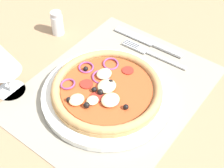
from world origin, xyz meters
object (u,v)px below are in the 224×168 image
object	(u,v)px
fork	(150,53)
pepper_shaker	(57,23)
plate	(106,94)
wine_glass	(1,58)
knife	(147,41)
pizza	(106,88)

from	to	relation	value
fork	pepper_shaker	world-z (taller)	pepper_shaker
plate	wine_glass	xyz separation A→B (cm)	(-11.55, 18.38, 8.97)
fork	wine_glass	size ratio (longest dim) A/B	1.21
knife	wine_glass	bearing A→B (deg)	63.41
plate	fork	xyz separation A→B (cm)	(17.95, -0.14, -0.52)
pizza	pepper_shaker	world-z (taller)	pepper_shaker
pizza	wine_glass	size ratio (longest dim) A/B	1.64
knife	wine_glass	world-z (taller)	wine_glass
fork	pizza	bearing A→B (deg)	87.07
fork	plate	bearing A→B (deg)	87.24
fork	knife	size ratio (longest dim) A/B	0.90
pepper_shaker	knife	bearing A→B (deg)	-63.19
knife	wine_glass	distance (cm)	37.52
pizza	fork	bearing A→B (deg)	-0.61
plate	fork	distance (cm)	17.96
pepper_shaker	plate	bearing A→B (deg)	-112.95
knife	wine_glass	size ratio (longest dim) A/B	1.34
pizza	wine_glass	world-z (taller)	wine_glass
knife	pepper_shaker	xyz separation A→B (cm)	(-10.92, 21.61, 2.60)
plate	pizza	world-z (taller)	pizza
plate	wine_glass	distance (cm)	23.48
plate	wine_glass	bearing A→B (deg)	122.15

